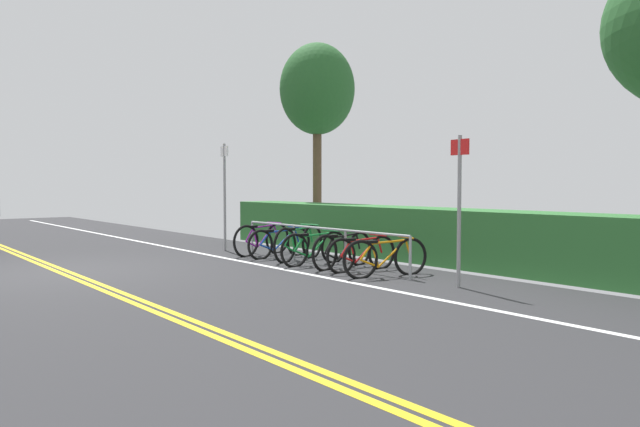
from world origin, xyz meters
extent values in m
cube|color=#2B2B2D|center=(0.00, 0.00, -0.03)|extent=(38.48, 11.05, 0.05)
cube|color=gold|center=(0.00, -0.08, 0.00)|extent=(34.63, 0.10, 0.00)
cube|color=gold|center=(0.00, 0.08, 0.00)|extent=(34.63, 0.10, 0.00)
cube|color=white|center=(0.00, 3.31, 0.00)|extent=(34.63, 0.12, 0.00)
cylinder|color=#9EA0A5|center=(-0.48, 4.33, 0.36)|extent=(0.05, 0.05, 0.72)
cylinder|color=#9EA0A5|center=(1.18, 4.33, 0.36)|extent=(0.05, 0.05, 0.72)
cylinder|color=#9EA0A5|center=(2.84, 4.33, 0.36)|extent=(0.05, 0.05, 0.72)
cylinder|color=#9EA0A5|center=(4.50, 4.33, 0.36)|extent=(0.05, 0.05, 0.72)
cylinder|color=#9EA0A5|center=(2.01, 4.33, 0.72)|extent=(4.97, 0.04, 0.04)
torus|color=black|center=(-0.05, 4.74, 0.34)|extent=(0.18, 0.73, 0.73)
torus|color=black|center=(0.11, 3.80, 0.34)|extent=(0.18, 0.73, 0.73)
cylinder|color=purple|center=(0.01, 4.39, 0.42)|extent=(0.13, 0.55, 0.50)
cylinder|color=purple|center=(0.02, 4.33, 0.64)|extent=(0.15, 0.65, 0.07)
cylinder|color=purple|center=(0.06, 4.07, 0.41)|extent=(0.06, 0.16, 0.45)
cylinder|color=purple|center=(0.08, 3.97, 0.26)|extent=(0.09, 0.35, 0.18)
cylinder|color=purple|center=(0.09, 3.90, 0.48)|extent=(0.08, 0.24, 0.31)
cylinder|color=purple|center=(-0.04, 4.69, 0.50)|extent=(0.06, 0.13, 0.33)
cube|color=black|center=(0.07, 4.01, 0.65)|extent=(0.11, 0.21, 0.05)
cylinder|color=purple|center=(-0.04, 4.65, 0.71)|extent=(0.46, 0.11, 0.03)
torus|color=black|center=(0.62, 4.85, 0.30)|extent=(0.10, 0.66, 0.66)
torus|color=black|center=(0.69, 3.80, 0.30)|extent=(0.10, 0.66, 0.66)
cylinder|color=#1947B7|center=(0.65, 4.46, 0.38)|extent=(0.07, 0.60, 0.45)
cylinder|color=#1947B7|center=(0.65, 4.39, 0.58)|extent=(0.08, 0.72, 0.07)
cylinder|color=#1947B7|center=(0.67, 4.10, 0.36)|extent=(0.05, 0.17, 0.41)
cylinder|color=#1947B7|center=(0.68, 3.99, 0.24)|extent=(0.06, 0.38, 0.17)
cylinder|color=#1947B7|center=(0.68, 3.92, 0.43)|extent=(0.05, 0.26, 0.28)
cylinder|color=#1947B7|center=(0.63, 4.80, 0.45)|extent=(0.04, 0.14, 0.30)
cube|color=black|center=(0.67, 4.03, 0.59)|extent=(0.09, 0.20, 0.05)
cylinder|color=#1947B7|center=(0.63, 4.75, 0.64)|extent=(0.46, 0.06, 0.03)
torus|color=black|center=(1.16, 4.82, 0.35)|extent=(0.28, 0.73, 0.75)
torus|color=black|center=(1.46, 3.89, 0.35)|extent=(0.28, 0.73, 0.75)
cylinder|color=#198C38|center=(1.28, 4.47, 0.43)|extent=(0.21, 0.55, 0.51)
cylinder|color=#198C38|center=(1.30, 4.41, 0.66)|extent=(0.24, 0.65, 0.07)
cylinder|color=#198C38|center=(1.38, 4.16, 0.41)|extent=(0.08, 0.17, 0.46)
cylinder|color=#198C38|center=(1.41, 4.05, 0.27)|extent=(0.14, 0.35, 0.19)
cylinder|color=#198C38|center=(1.43, 3.99, 0.49)|extent=(0.11, 0.24, 0.32)
cylinder|color=#198C38|center=(1.18, 4.77, 0.51)|extent=(0.07, 0.14, 0.34)
cube|color=black|center=(1.40, 4.09, 0.67)|extent=(0.14, 0.21, 0.05)
cylinder|color=#198C38|center=(1.19, 4.73, 0.72)|extent=(0.45, 0.17, 0.03)
torus|color=black|center=(2.06, 4.69, 0.31)|extent=(0.07, 0.68, 0.68)
torus|color=black|center=(2.08, 3.68, 0.31)|extent=(0.07, 0.68, 0.68)
cylinder|color=#198C38|center=(2.07, 4.31, 0.39)|extent=(0.05, 0.57, 0.46)
cylinder|color=#198C38|center=(2.07, 4.25, 0.59)|extent=(0.06, 0.68, 0.07)
cylinder|color=#198C38|center=(2.08, 3.97, 0.37)|extent=(0.04, 0.17, 0.42)
cylinder|color=#198C38|center=(2.08, 3.86, 0.24)|extent=(0.05, 0.37, 0.17)
cylinder|color=#198C38|center=(2.08, 3.79, 0.44)|extent=(0.04, 0.25, 0.29)
cylinder|color=#198C38|center=(2.06, 4.64, 0.46)|extent=(0.04, 0.14, 0.31)
cube|color=black|center=(2.08, 3.90, 0.61)|extent=(0.09, 0.20, 0.05)
cylinder|color=#198C38|center=(2.06, 4.59, 0.66)|extent=(0.46, 0.04, 0.03)
torus|color=black|center=(2.66, 4.85, 0.32)|extent=(0.17, 0.70, 0.70)
torus|color=black|center=(2.83, 3.83, 0.32)|extent=(0.17, 0.70, 0.70)
cylinder|color=black|center=(2.72, 4.47, 0.40)|extent=(0.13, 0.59, 0.48)
cylinder|color=black|center=(2.73, 4.40, 0.61)|extent=(0.15, 0.70, 0.07)
cylinder|color=black|center=(2.78, 4.12, 0.38)|extent=(0.06, 0.17, 0.43)
cylinder|color=black|center=(2.80, 4.01, 0.25)|extent=(0.10, 0.37, 0.18)
cylinder|color=black|center=(2.81, 3.94, 0.46)|extent=(0.08, 0.26, 0.30)
cylinder|color=black|center=(2.67, 4.80, 0.47)|extent=(0.06, 0.14, 0.32)
cube|color=black|center=(2.79, 4.05, 0.62)|extent=(0.11, 0.21, 0.05)
cylinder|color=black|center=(2.68, 4.74, 0.68)|extent=(0.46, 0.10, 0.03)
torus|color=black|center=(3.29, 4.83, 0.30)|extent=(0.08, 0.66, 0.66)
torus|color=black|center=(3.26, 3.86, 0.30)|extent=(0.08, 0.66, 0.66)
cylinder|color=red|center=(3.28, 4.47, 0.38)|extent=(0.06, 0.56, 0.45)
cylinder|color=red|center=(3.28, 4.40, 0.58)|extent=(0.06, 0.66, 0.07)
cylinder|color=red|center=(3.27, 4.14, 0.36)|extent=(0.04, 0.16, 0.40)
cylinder|color=red|center=(3.26, 4.03, 0.23)|extent=(0.05, 0.36, 0.17)
cylinder|color=red|center=(3.26, 3.97, 0.43)|extent=(0.04, 0.24, 0.28)
cylinder|color=red|center=(3.29, 4.78, 0.45)|extent=(0.04, 0.13, 0.30)
cube|color=black|center=(3.27, 4.07, 0.59)|extent=(0.09, 0.20, 0.05)
cylinder|color=red|center=(3.29, 4.73, 0.64)|extent=(0.46, 0.04, 0.03)
torus|color=black|center=(4.15, 4.70, 0.31)|extent=(0.20, 0.68, 0.68)
torus|color=black|center=(3.93, 3.72, 0.31)|extent=(0.20, 0.68, 0.68)
cylinder|color=orange|center=(4.07, 4.33, 0.39)|extent=(0.16, 0.57, 0.47)
cylinder|color=orange|center=(4.05, 4.27, 0.60)|extent=(0.18, 0.68, 0.07)
cylinder|color=orange|center=(3.99, 4.00, 0.38)|extent=(0.07, 0.17, 0.42)
cylinder|color=orange|center=(3.97, 3.89, 0.24)|extent=(0.11, 0.37, 0.17)
cylinder|color=orange|center=(3.95, 3.83, 0.45)|extent=(0.09, 0.25, 0.29)
cylinder|color=orange|center=(4.14, 4.65, 0.46)|extent=(0.06, 0.14, 0.31)
cube|color=black|center=(3.98, 3.93, 0.61)|extent=(0.12, 0.21, 0.05)
cylinder|color=orange|center=(4.13, 4.61, 0.66)|extent=(0.46, 0.13, 0.03)
cylinder|color=gray|center=(-1.25, 4.04, 1.28)|extent=(0.06, 0.06, 2.56)
cube|color=white|center=(-1.25, 4.04, 2.38)|extent=(0.36, 0.05, 0.24)
cylinder|color=gray|center=(5.52, 4.31, 1.17)|extent=(0.06, 0.06, 2.33)
cube|color=red|center=(5.52, 4.31, 2.15)|extent=(0.36, 0.06, 0.24)
cube|color=#2D6B30|center=(3.51, 6.38, 0.55)|extent=(13.97, 1.17, 1.10)
cylinder|color=brown|center=(-2.33, 7.70, 1.58)|extent=(0.25, 0.25, 3.16)
ellipsoid|color=#235626|center=(-2.33, 7.70, 4.34)|extent=(2.17, 2.17, 2.62)
camera|label=1|loc=(11.36, -3.04, 1.58)|focal=33.61mm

